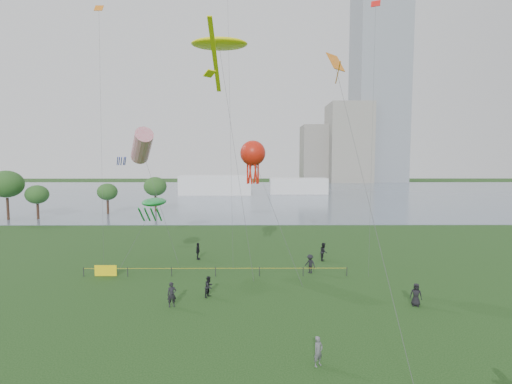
{
  "coord_description": "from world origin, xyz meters",
  "views": [
    {
      "loc": [
        -0.18,
        -19.8,
        10.52
      ],
      "look_at": [
        0.0,
        10.0,
        8.0
      ],
      "focal_mm": 26.0,
      "sensor_mm": 36.0,
      "label": 1
    }
  ],
  "objects_px": {
    "fence": "(148,270)",
    "kite_stingray": "(219,44)",
    "kite_flyer": "(318,351)",
    "kite_octopus": "(253,154)"
  },
  "relations": [
    {
      "from": "kite_octopus",
      "to": "fence",
      "type": "bearing_deg",
      "value": -161.16
    },
    {
      "from": "kite_stingray",
      "to": "kite_octopus",
      "type": "height_order",
      "value": "kite_stingray"
    },
    {
      "from": "fence",
      "to": "kite_octopus",
      "type": "relative_size",
      "value": 1.94
    },
    {
      "from": "kite_flyer",
      "to": "kite_stingray",
      "type": "xyz_separation_m",
      "value": [
        -6.47,
        16.81,
        20.4
      ]
    },
    {
      "from": "kite_stingray",
      "to": "kite_octopus",
      "type": "relative_size",
      "value": 1.74
    },
    {
      "from": "fence",
      "to": "kite_flyer",
      "type": "height_order",
      "value": "kite_flyer"
    },
    {
      "from": "kite_flyer",
      "to": "kite_stingray",
      "type": "height_order",
      "value": "kite_stingray"
    },
    {
      "from": "fence",
      "to": "kite_stingray",
      "type": "bearing_deg",
      "value": 17.13
    },
    {
      "from": "kite_stingray",
      "to": "fence",
      "type": "bearing_deg",
      "value": -173.28
    },
    {
      "from": "fence",
      "to": "kite_stingray",
      "type": "relative_size",
      "value": 1.11
    }
  ]
}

